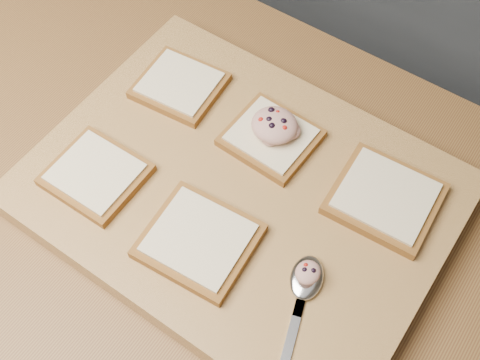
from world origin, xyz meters
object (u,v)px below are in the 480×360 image
Objects in this scene: cutting_board at (240,194)px; bread_far_center at (271,137)px; tuna_salad_dollop at (275,125)px; spoon at (304,289)px.

cutting_board is 4.49× the size of bread_far_center.
tuna_salad_dollop is at bearing 93.47° from cutting_board.
tuna_salad_dollop reaches higher than bread_far_center.
cutting_board is 2.74× the size of spoon.
tuna_salad_dollop is 0.33× the size of spoon.
tuna_salad_dollop is 0.22m from spoon.
cutting_board is 0.16m from spoon.
bread_far_center is at bearing 133.21° from spoon.
bread_far_center is (-0.01, 0.08, 0.03)m from cutting_board.
cutting_board is 0.09m from bread_far_center.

